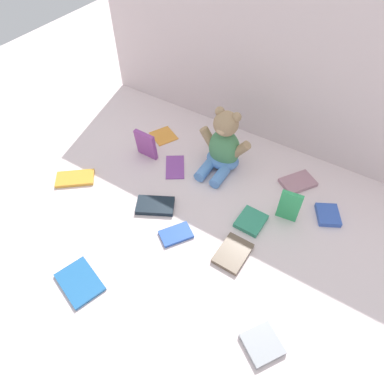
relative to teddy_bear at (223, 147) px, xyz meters
The scene contains 16 objects.
ground_plane 0.18m from the teddy_bear, 78.08° to the right, with size 3.20×3.20×0.00m, color silver.
backdrop_drape 0.35m from the teddy_bear, 82.69° to the left, with size 1.47×0.03×0.67m, color beige.
teddy_bear is the anchor object (origin of this frame).
book_case_0 0.38m from the teddy_bear, 84.74° to the right, with size 0.07×0.10×0.01m, color #264FAA.
book_case_1 0.68m from the teddy_bear, 99.74° to the right, with size 0.10×0.14×0.01m, color #2564A5.
book_case_2 0.33m from the teddy_bear, 107.14° to the right, with size 0.08×0.13×0.02m, color black.
book_case_3 0.44m from the teddy_bear, ahead, with size 0.07×0.09×0.02m, color #3356B5.
book_case_4 0.41m from the teddy_bear, 56.04° to the right, with size 0.09×0.12×0.02m, color brown.
book_case_5 0.31m from the teddy_bear, 12.63° to the left, with size 0.08×0.12×0.02m, color #A57682.
book_case_6 0.30m from the teddy_bear, 158.08° to the right, with size 0.09×0.02×0.12m, color #904091.
book_case_7 0.57m from the teddy_bear, 139.81° to the right, with size 0.08×0.14×0.01m, color gold.
book_case_8 0.33m from the teddy_bear, 19.11° to the right, with size 0.07×0.01×0.12m, color #32A45E.
book_case_9 0.31m from the teddy_bear, behind, with size 0.09×0.10×0.01m, color orange.
book_case_10 0.20m from the teddy_bear, 143.59° to the right, with size 0.07×0.13×0.01m, color #824095.
book_case_11 0.68m from the teddy_bear, 52.04° to the right, with size 0.09×0.09×0.02m, color #92979D.
book_case_12 0.30m from the teddy_bear, 41.16° to the right, with size 0.09×0.10×0.02m, color #2F8968.
Camera 1 is at (0.38, -0.72, 0.94)m, focal length 32.09 mm.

